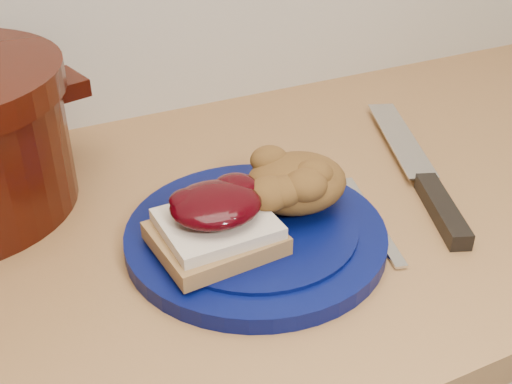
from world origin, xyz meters
name	(u,v)px	position (x,y,z in m)	size (l,w,h in m)	color
plate	(256,236)	(0.02, 1.44, 0.91)	(0.28, 0.28, 0.02)	#040B42
sandwich	(216,222)	(-0.03, 1.43, 0.95)	(0.13, 0.11, 0.06)	olive
stuffing_mound	(296,183)	(0.08, 1.46, 0.95)	(0.11, 0.10, 0.06)	brown
chef_knife	(429,188)	(0.25, 1.44, 0.91)	(0.15, 0.34, 0.02)	black
butter_knife	(371,219)	(0.16, 1.42, 0.90)	(0.18, 0.01, 0.00)	silver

